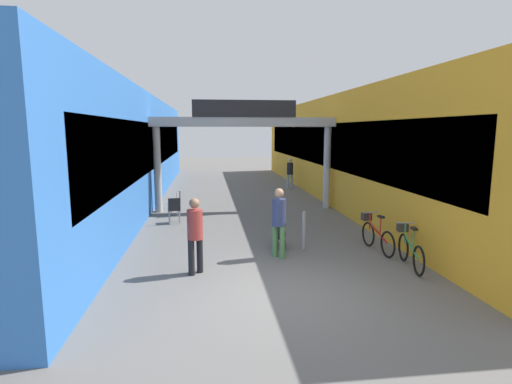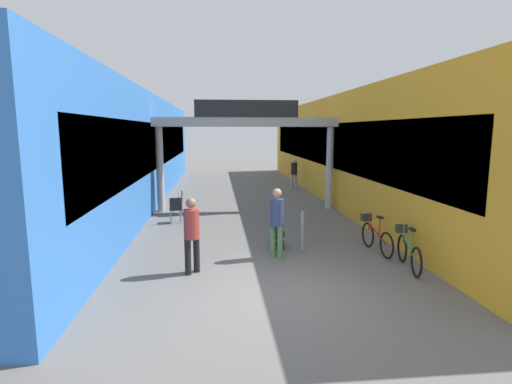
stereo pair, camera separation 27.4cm
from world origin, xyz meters
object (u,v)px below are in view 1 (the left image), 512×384
Objects in this scene: pedestrian_with_dog at (279,218)px; pedestrian_companion at (195,231)px; bollard_post_metal at (304,230)px; cafe_chair_black_nearer at (174,208)px; dog_on_leash at (279,233)px; cafe_chair_aluminium_farther at (176,201)px; bicycle_green_nearest at (409,248)px; pedestrian_carrying_crate at (290,171)px; bicycle_red_second at (376,234)px.

pedestrian_companion is at bearing -155.82° from pedestrian_with_dog.
bollard_post_metal is at bearing 34.80° from pedestrian_with_dog.
dog_on_leash is at bearing -45.69° from cafe_chair_black_nearer.
dog_on_leash is at bearing 146.74° from bollard_post_metal.
pedestrian_companion reaches higher than cafe_chair_aluminium_farther.
pedestrian_with_dog is at bearing 24.18° from pedestrian_companion.
bicycle_green_nearest is at bearing -41.17° from cafe_chair_black_nearer.
pedestrian_with_dog reaches higher than bollard_post_metal.
dog_on_leash is at bearing -55.32° from cafe_chair_aluminium_farther.
cafe_chair_aluminium_farther is (-5.62, -6.32, -0.41)m from pedestrian_carrying_crate.
pedestrian_with_dog is 2.71m from bicycle_red_second.
dog_on_leash is 0.95× the size of cafe_chair_aluminium_farther.
pedestrian_carrying_crate is at bearing 69.44° from pedestrian_companion.
cafe_chair_aluminium_farther is at bearing 91.80° from cafe_chair_black_nearer.
pedestrian_companion reaches higher than bicycle_red_second.
cafe_chair_black_nearer is at bearing 145.69° from bicycle_red_second.
pedestrian_companion is 1.02× the size of pedestrian_carrying_crate.
cafe_chair_black_nearer is at bearing 125.38° from pedestrian_with_dog.
bollard_post_metal reaches higher than dog_on_leash.
bicycle_red_second is (2.64, 0.28, -0.56)m from pedestrian_with_dog.
dog_on_leash is 0.72m from bollard_post_metal.
dog_on_leash is 4.37m from cafe_chair_black_nearer.
bicycle_red_second reaches higher than cafe_chair_aluminium_farther.
pedestrian_with_dog is at bearing -54.62° from cafe_chair_black_nearer.
bicycle_red_second is at bearing -34.31° from cafe_chair_black_nearer.
cafe_chair_black_nearer is at bearing -126.06° from pedestrian_carrying_crate.
cafe_chair_black_nearer is at bearing 138.83° from bicycle_green_nearest.
dog_on_leash is at bearing 144.75° from bicycle_green_nearest.
bicycle_green_nearest is 1.31m from bicycle_red_second.
dog_on_leash is at bearing 165.53° from bicycle_red_second.
bicycle_green_nearest is 2.63m from bollard_post_metal.
pedestrian_with_dog is 3.12m from bicycle_green_nearest.
bollard_post_metal is at bearing -43.98° from cafe_chair_black_nearer.
pedestrian_carrying_crate is 0.98× the size of bicycle_red_second.
bicycle_green_nearest is at bearing -1.13° from pedestrian_companion.
dog_on_leash is 0.80× the size of bollard_post_metal.
bicycle_green_nearest is at bearing -47.72° from cafe_chair_aluminium_farther.
dog_on_leash is at bearing 78.93° from pedestrian_with_dog.
pedestrian_with_dog reaches higher than pedestrian_companion.
pedestrian_carrying_crate is 1.96× the size of dog_on_leash.
bollard_post_metal is at bearing -52.84° from cafe_chair_aluminium_farther.
pedestrian_carrying_crate is 1.86× the size of cafe_chair_black_nearer.
bollard_post_metal is (2.78, 1.44, -0.43)m from pedestrian_companion.
pedestrian_companion is at bearing 178.87° from bicycle_green_nearest.
pedestrian_with_dog reaches higher than pedestrian_carrying_crate.
bollard_post_metal is at bearing 27.32° from pedestrian_companion.
pedestrian_carrying_crate is at bearing 48.34° from cafe_chair_aluminium_farther.
cafe_chair_black_nearer is (-5.76, 5.04, 0.10)m from bicycle_green_nearest.
pedestrian_with_dog reaches higher than cafe_chair_aluminium_farther.
bicycle_red_second is 1.60× the size of bollard_post_metal.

